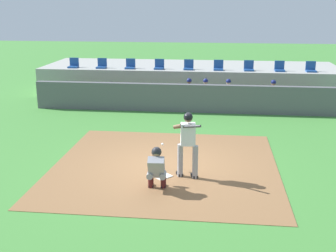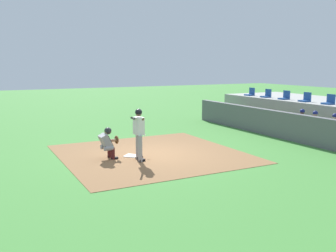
% 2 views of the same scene
% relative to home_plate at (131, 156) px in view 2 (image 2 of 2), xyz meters
% --- Properties ---
extents(ground_plane, '(80.00, 80.00, 0.00)m').
position_rel_home_plate_xyz_m(ground_plane, '(0.00, 0.80, -0.02)').
color(ground_plane, '#428438').
extents(dirt_infield, '(6.40, 6.40, 0.01)m').
position_rel_home_plate_xyz_m(dirt_infield, '(0.00, 0.80, -0.02)').
color(dirt_infield, olive).
rests_on(dirt_infield, ground).
extents(home_plate, '(0.62, 0.62, 0.02)m').
position_rel_home_plate_xyz_m(home_plate, '(0.00, 0.00, 0.00)').
color(home_plate, white).
rests_on(home_plate, dirt_infield).
extents(batter_at_plate, '(0.77, 0.67, 1.80)m').
position_rel_home_plate_xyz_m(batter_at_plate, '(0.69, 0.02, 1.01)').
color(batter_at_plate, '#99999E').
rests_on(batter_at_plate, ground).
extents(catcher_crouched, '(0.50, 1.77, 1.13)m').
position_rel_home_plate_xyz_m(catcher_crouched, '(-0.02, -0.84, 0.58)').
color(catcher_crouched, gray).
rests_on(catcher_crouched, ground).
extents(dugout_wall, '(13.00, 0.30, 1.20)m').
position_rel_home_plate_xyz_m(dugout_wall, '(0.00, 7.30, 0.58)').
color(dugout_wall, '#59595E').
rests_on(dugout_wall, ground).
extents(dugout_bench, '(11.80, 0.44, 0.45)m').
position_rel_home_plate_xyz_m(dugout_bench, '(0.00, 8.30, 0.20)').
color(dugout_bench, olive).
rests_on(dugout_bench, ground).
extents(dugout_player_0, '(0.49, 0.70, 1.30)m').
position_rel_home_plate_xyz_m(dugout_player_0, '(0.16, 8.14, 0.65)').
color(dugout_player_0, '#939399').
rests_on(dugout_player_0, ground).
extents(dugout_player_1, '(0.49, 0.70, 1.30)m').
position_rel_home_plate_xyz_m(dugout_player_1, '(0.89, 8.14, 0.65)').
color(dugout_player_1, '#939399').
rests_on(dugout_player_1, ground).
extents(dugout_player_2, '(0.49, 0.70, 1.30)m').
position_rel_home_plate_xyz_m(dugout_player_2, '(1.90, 8.14, 0.65)').
color(dugout_player_2, '#939399').
rests_on(dugout_player_2, ground).
extents(stadium_seat_0, '(0.46, 0.46, 0.48)m').
position_rel_home_plate_xyz_m(stadium_seat_0, '(-5.78, 10.18, 1.51)').
color(stadium_seat_0, '#1E478C').
rests_on(stadium_seat_0, stands_platform).
extents(stadium_seat_1, '(0.46, 0.46, 0.48)m').
position_rel_home_plate_xyz_m(stadium_seat_1, '(-4.33, 10.18, 1.51)').
color(stadium_seat_1, '#1E478C').
rests_on(stadium_seat_1, stands_platform).
extents(stadium_seat_2, '(0.46, 0.46, 0.48)m').
position_rel_home_plate_xyz_m(stadium_seat_2, '(-2.89, 10.18, 1.51)').
color(stadium_seat_2, '#1E478C').
rests_on(stadium_seat_2, stands_platform).
extents(stadium_seat_3, '(0.46, 0.46, 0.48)m').
position_rel_home_plate_xyz_m(stadium_seat_3, '(-1.44, 10.18, 1.51)').
color(stadium_seat_3, '#1E478C').
rests_on(stadium_seat_3, stands_platform).
extents(stadium_seat_4, '(0.46, 0.46, 0.48)m').
position_rel_home_plate_xyz_m(stadium_seat_4, '(0.00, 10.18, 1.51)').
color(stadium_seat_4, '#1E478C').
rests_on(stadium_seat_4, stands_platform).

